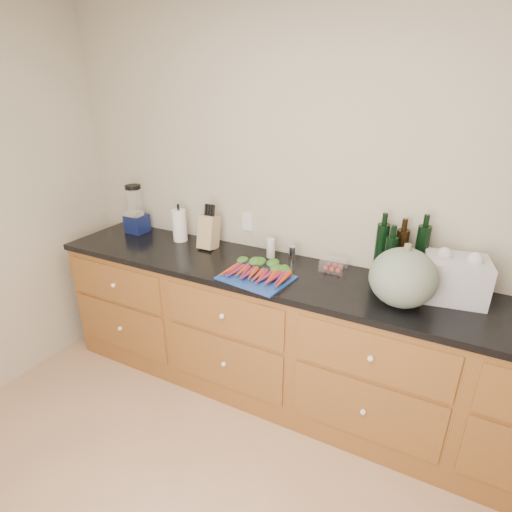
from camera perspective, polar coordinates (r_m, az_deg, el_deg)
The scene contains 15 objects.
wall_back at distance 2.61m, azimuth 10.82°, elevation 6.81°, with size 4.10×0.05×2.60m, color #C0B69F.
cabinets at distance 2.70m, azimuth 7.34°, elevation -12.55°, with size 3.60×0.64×0.90m.
countertop at distance 2.46m, azimuth 7.92°, elevation -3.57°, with size 3.64×0.62×0.04m, color black.
cutting_board at distance 2.42m, azimuth 0.01°, elevation -3.13°, with size 0.41×0.31×0.01m, color #1B3E95.
carrots at distance 2.43m, azimuth 0.35°, elevation -2.27°, with size 0.40×0.27×0.05m.
squash at distance 2.22m, azimuth 20.27°, elevation -2.91°, with size 0.35×0.35×0.31m, color slate.
blender_appliance at distance 3.29m, azimuth -16.83°, elevation 6.06°, with size 0.15×0.15×0.38m.
paper_towel at distance 3.03m, azimuth -10.86°, elevation 4.32°, with size 0.11×0.11×0.24m, color white.
knife_block at distance 2.87m, azimuth -6.76°, elevation 3.42°, with size 0.12×0.12×0.23m, color tan.
grinder_salt at distance 2.70m, azimuth 2.13°, elevation 1.13°, with size 0.06×0.06×0.13m, color silver.
grinder_pepper at distance 2.70m, azimuth 2.05°, elevation 1.01°, with size 0.05×0.05×0.12m, color black.
canister_chrome at distance 2.65m, azimuth 5.19°, elevation 0.30°, with size 0.05×0.05×0.11m, color white.
tomato_box at distance 2.56m, azimuth 11.00°, elevation -1.28°, with size 0.15×0.12×0.07m, color white.
bottles at distance 2.48m, azimuth 19.64°, elevation 0.14°, with size 0.30×0.15×0.36m.
grocery_bag at distance 2.41m, azimuth 26.51°, elevation -2.92°, with size 0.32×0.25×0.23m, color silver, non-canonical shape.
Camera 1 is at (0.69, -0.79, 2.01)m, focal length 28.00 mm.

